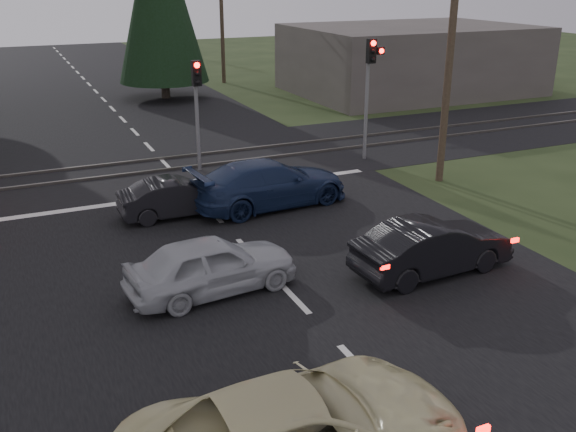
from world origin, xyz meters
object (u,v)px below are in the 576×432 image
cream_coupe (300,431)px  dark_car_far (178,197)px  utility_pole_near (451,46)px  dark_hatchback (432,247)px  traffic_signal_center (197,97)px  blue_sedan (269,183)px  traffic_signal_right (370,76)px  silver_car (211,265)px  utility_pole_mid (221,10)px

cream_coupe → dark_car_far: size_ratio=1.45×
utility_pole_near → cream_coupe: (-10.70, -10.98, -4.00)m
dark_hatchback → utility_pole_near: bearing=-41.6°
dark_car_far → utility_pole_near: bearing=-92.2°
traffic_signal_center → blue_sedan: size_ratio=0.80×
utility_pole_near → traffic_signal_right: bearing=105.3°
traffic_signal_right → utility_pole_near: (0.95, -3.47, 1.41)m
dark_hatchback → dark_car_far: (-4.69, 6.49, -0.09)m
traffic_signal_center → silver_car: size_ratio=1.02×
traffic_signal_center → cream_coupe: bearing=-101.5°
blue_sedan → dark_car_far: bearing=78.1°
utility_pole_mid → blue_sedan: 25.17m
traffic_signal_center → cream_coupe: (-3.20, -15.66, -2.08)m
cream_coupe → traffic_signal_right: bearing=-34.6°
traffic_signal_center → silver_car: 10.15m
traffic_signal_right → blue_sedan: bearing=-148.7°
utility_pole_near → blue_sedan: size_ratio=1.75×
silver_car → dark_car_far: 5.29m
blue_sedan → dark_hatchback: bearing=-169.4°
cream_coupe → silver_car: size_ratio=1.30×
traffic_signal_right → blue_sedan: 7.10m
traffic_signal_right → traffic_signal_center: traffic_signal_right is taller
dark_hatchback → silver_car: (-5.30, 1.23, 0.00)m
dark_hatchback → dark_car_far: size_ratio=1.16×
traffic_signal_right → blue_sedan: size_ratio=0.91×
cream_coupe → dark_hatchback: 7.63m
utility_pole_mid → cream_coupe: utility_pole_mid is taller
traffic_signal_center → blue_sedan: 5.15m
silver_car → blue_sedan: 6.05m
dark_hatchback → dark_car_far: bearing=32.5°
traffic_signal_right → silver_car: 12.69m
traffic_signal_right → dark_car_far: bearing=-160.0°
traffic_signal_center → utility_pole_near: (7.50, -4.68, 1.92)m
utility_pole_near → cream_coupe: 15.85m
traffic_signal_center → silver_car: traffic_signal_center is taller
traffic_signal_center → cream_coupe: 16.12m
utility_pole_mid → utility_pole_near: bearing=-90.0°
silver_car → dark_car_far: size_ratio=1.12×
traffic_signal_center → dark_car_far: traffic_signal_center is taller
traffic_signal_right → utility_pole_near: utility_pole_near is taller
utility_pole_near → dark_car_far: (-9.51, 0.36, -4.14)m
utility_pole_mid → silver_car: (-10.11, -28.90, -4.04)m
utility_pole_near → silver_car: size_ratio=2.25×
utility_pole_mid → dark_hatchback: bearing=-99.1°
traffic_signal_right → silver_car: traffic_signal_right is taller
traffic_signal_right → blue_sedan: (-5.66, -3.44, -2.57)m
cream_coupe → silver_car: cream_coupe is taller
traffic_signal_center → utility_pole_near: bearing=-32.0°
dark_car_far → cream_coupe: bearing=173.9°
utility_pole_near → utility_pole_mid: size_ratio=1.00×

